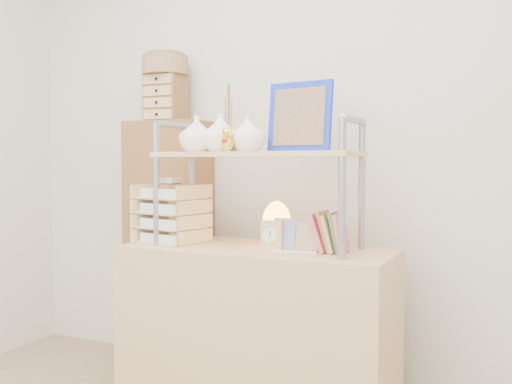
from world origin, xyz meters
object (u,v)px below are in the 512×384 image
Objects in this scene: cabinet at (169,243)px; salt_lamp at (277,224)px; desk at (257,330)px; letter_tray at (170,217)px.

cabinet reaches higher than salt_lamp.
letter_tray is at bearing -173.22° from desk.
cabinet is 4.45× the size of letter_tray.
letter_tray is 1.49× the size of salt_lamp.
letter_tray reaches higher than desk.
desk is 5.89× the size of salt_lamp.
salt_lamp is (0.07, 0.05, 0.48)m from desk.
letter_tray is 0.51m from salt_lamp.
cabinet is at bearing 157.70° from salt_lamp.
letter_tray is at bearing -169.09° from salt_lamp.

